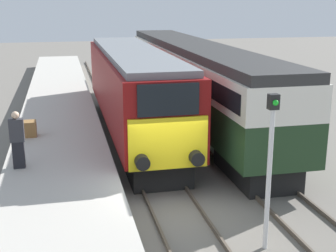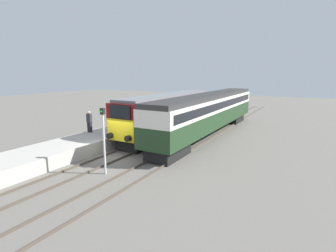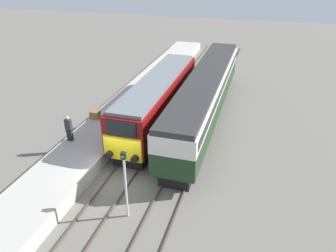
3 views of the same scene
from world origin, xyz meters
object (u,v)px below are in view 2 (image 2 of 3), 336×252
passenger_carriage (210,110)px  signal_post (104,136)px  person_on_platform (89,122)px  locomotive (168,112)px  luggage_crate (118,122)px

passenger_carriage → signal_post: (-1.70, -12.69, -0.08)m
passenger_carriage → person_on_platform: size_ratio=11.21×
locomotive → signal_post: bearing=-80.9°
locomotive → person_on_platform: bearing=-128.2°
passenger_carriage → locomotive: bearing=-148.5°
passenger_carriage → luggage_crate: 9.04m
person_on_platform → luggage_crate: size_ratio=2.62×
person_on_platform → signal_post: size_ratio=0.46×
person_on_platform → luggage_crate: (0.02, 3.61, -0.62)m
locomotive → person_on_platform: 7.33m
locomotive → passenger_carriage: 3.99m
passenger_carriage → signal_post: passenger_carriage is taller
passenger_carriage → signal_post: bearing=-97.6°
passenger_carriage → person_on_platform: bearing=-135.3°
luggage_crate → signal_post: bearing=-53.8°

